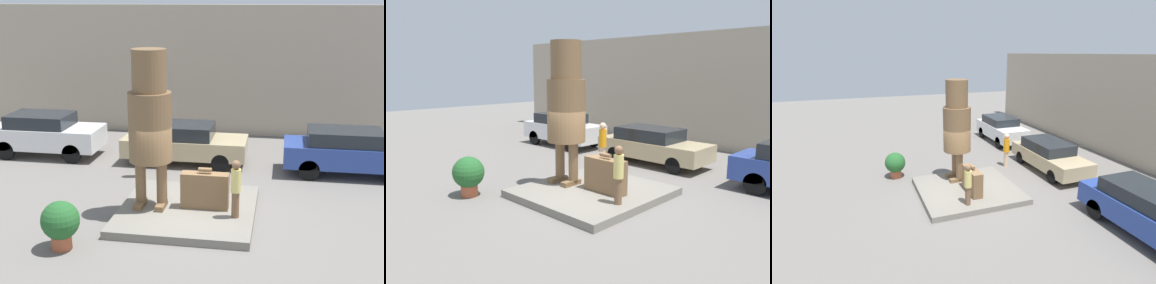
# 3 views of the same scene
# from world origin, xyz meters

# --- Properties ---
(ground_plane) EXTENTS (60.00, 60.00, 0.00)m
(ground_plane) POSITION_xyz_m (0.00, 0.00, 0.00)
(ground_plane) COLOR slate
(pedestal) EXTENTS (3.72, 3.99, 0.22)m
(pedestal) POSITION_xyz_m (0.00, 0.00, 0.11)
(pedestal) COLOR slate
(pedestal) RESTS_ON ground_plane
(building_backdrop) EXTENTS (28.00, 0.60, 5.55)m
(building_backdrop) POSITION_xyz_m (0.00, 9.34, 2.77)
(building_backdrop) COLOR tan
(building_backdrop) RESTS_ON ground_plane
(statue_figure) EXTENTS (1.18, 1.18, 4.35)m
(statue_figure) POSITION_xyz_m (-1.01, -0.11, 2.77)
(statue_figure) COLOR brown
(statue_figure) RESTS_ON pedestal
(giant_suitcase) EXTENTS (1.31, 0.39, 1.16)m
(giant_suitcase) POSITION_xyz_m (0.47, 0.02, 0.73)
(giant_suitcase) COLOR brown
(giant_suitcase) RESTS_ON pedestal
(tourist) EXTENTS (0.27, 0.27, 1.57)m
(tourist) POSITION_xyz_m (1.36, -0.50, 1.08)
(tourist) COLOR brown
(tourist) RESTS_ON pedestal
(parked_car_white) EXTENTS (4.18, 1.81, 1.61)m
(parked_car_white) POSITION_xyz_m (-6.35, 4.73, 0.87)
(parked_car_white) COLOR silver
(parked_car_white) RESTS_ON ground_plane
(parked_car_tan) EXTENTS (4.44, 1.77, 1.46)m
(parked_car_tan) POSITION_xyz_m (-1.01, 4.67, 0.77)
(parked_car_tan) COLOR tan
(parked_car_tan) RESTS_ON ground_plane
(planter_pot) EXTENTS (0.94, 0.94, 1.20)m
(planter_pot) POSITION_xyz_m (-2.62, -2.60, 0.68)
(planter_pot) COLOR #AD5638
(planter_pot) RESTS_ON ground_plane
(worker_hivis) EXTENTS (0.30, 0.30, 1.74)m
(worker_hivis) POSITION_xyz_m (-2.13, 2.90, 0.95)
(worker_hivis) COLOR beige
(worker_hivis) RESTS_ON ground_plane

